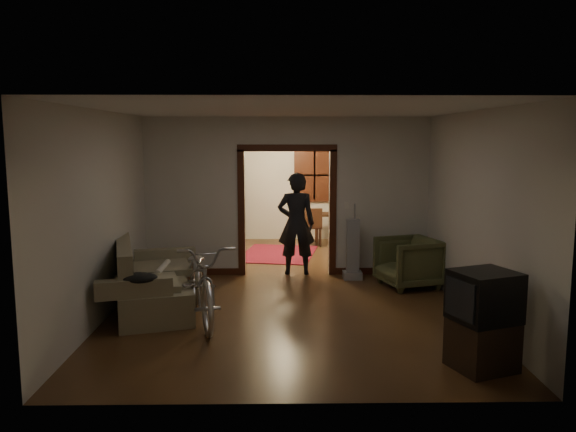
{
  "coord_description": "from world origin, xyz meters",
  "views": [
    {
      "loc": [
        -0.14,
        -9.14,
        2.44
      ],
      "look_at": [
        0.0,
        -0.3,
        1.2
      ],
      "focal_mm": 35.0,
      "sensor_mm": 36.0,
      "label": 1
    }
  ],
  "objects_px": {
    "sofa": "(152,275)",
    "locker": "(224,205)",
    "person": "(296,224)",
    "bicycle": "(202,280)",
    "desk": "(335,229)",
    "armchair": "(408,262)"
  },
  "relations": [
    {
      "from": "sofa",
      "to": "armchair",
      "type": "bearing_deg",
      "value": -0.29
    },
    {
      "from": "sofa",
      "to": "desk",
      "type": "xyz_separation_m",
      "value": [
        3.11,
        4.92,
        -0.14
      ]
    },
    {
      "from": "armchair",
      "to": "person",
      "type": "xyz_separation_m",
      "value": [
        -1.81,
        0.91,
        0.51
      ]
    },
    {
      "from": "person",
      "to": "desk",
      "type": "xyz_separation_m",
      "value": [
        0.98,
        2.88,
        -0.57
      ]
    },
    {
      "from": "sofa",
      "to": "bicycle",
      "type": "relative_size",
      "value": 1.02
    },
    {
      "from": "bicycle",
      "to": "desk",
      "type": "xyz_separation_m",
      "value": [
        2.33,
        5.42,
        -0.2
      ]
    },
    {
      "from": "armchair",
      "to": "locker",
      "type": "bearing_deg",
      "value": -157.16
    },
    {
      "from": "bicycle",
      "to": "armchair",
      "type": "relative_size",
      "value": 2.31
    },
    {
      "from": "sofa",
      "to": "armchair",
      "type": "relative_size",
      "value": 2.36
    },
    {
      "from": "person",
      "to": "sofa",
      "type": "bearing_deg",
      "value": 43.56
    },
    {
      "from": "bicycle",
      "to": "desk",
      "type": "height_order",
      "value": "bicycle"
    },
    {
      "from": "locker",
      "to": "desk",
      "type": "distance_m",
      "value": 2.66
    },
    {
      "from": "sofa",
      "to": "locker",
      "type": "height_order",
      "value": "locker"
    },
    {
      "from": "person",
      "to": "locker",
      "type": "bearing_deg",
      "value": -63.64
    },
    {
      "from": "sofa",
      "to": "bicycle",
      "type": "distance_m",
      "value": 0.94
    },
    {
      "from": "person",
      "to": "desk",
      "type": "height_order",
      "value": "person"
    },
    {
      "from": "sofa",
      "to": "locker",
      "type": "distance_m",
      "value": 5.3
    },
    {
      "from": "locker",
      "to": "person",
      "type": "bearing_deg",
      "value": -47.4
    },
    {
      "from": "person",
      "to": "desk",
      "type": "relative_size",
      "value": 1.95
    },
    {
      "from": "sofa",
      "to": "armchair",
      "type": "height_order",
      "value": "sofa"
    },
    {
      "from": "bicycle",
      "to": "desk",
      "type": "bearing_deg",
      "value": 51.86
    },
    {
      "from": "locker",
      "to": "sofa",
      "type": "bearing_deg",
      "value": -79.56
    }
  ]
}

